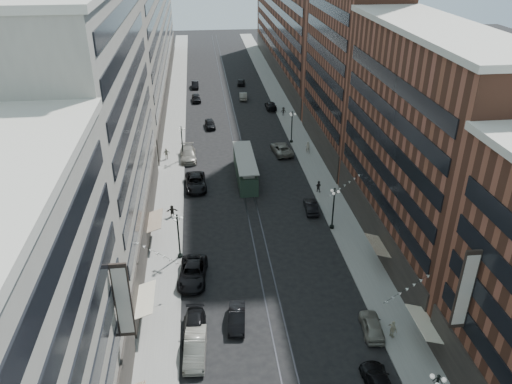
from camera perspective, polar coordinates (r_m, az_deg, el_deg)
name	(u,v)px	position (r m, az deg, el deg)	size (l,w,h in m)	color
ground	(238,145)	(85.42, -2.06, 5.36)	(220.00, 220.00, 0.00)	black
sidewalk_west	(175,127)	(94.62, -9.29, 7.35)	(4.00, 180.00, 0.15)	gray
sidewalk_east	(291,122)	(96.02, 4.05, 7.96)	(4.00, 180.00, 0.15)	gray
rail_west	(230,125)	(94.66, -3.00, 7.65)	(0.12, 180.00, 0.02)	#2D2D33
rail_east	(237,125)	(94.75, -2.15, 7.69)	(0.12, 180.00, 0.02)	#2D2D33
building_west_mid	(98,127)	(56.03, -17.61, 7.05)	(8.00, 36.00, 28.00)	gray
building_west_far	(146,30)	(116.86, -12.50, 17.58)	(8.00, 90.00, 26.00)	gray
building_east_mid	(421,149)	(56.04, 18.29, 4.73)	(8.00, 30.00, 24.00)	brown
building_east_tower	(353,18)	(79.03, 11.02, 18.90)	(8.00, 26.00, 42.00)	brown
building_east_far	(292,25)	(127.50, 4.09, 18.49)	(8.00, 72.00, 24.00)	brown
lamppost_sw_far	(178,235)	(55.37, -8.86, -4.83)	(1.03, 1.14, 5.52)	black
lamppost_sw_mid	(182,142)	(79.47, -8.45, 5.70)	(1.03, 1.14, 5.52)	black
lamppost_se_far	(333,207)	(60.66, 8.84, -1.70)	(1.03, 1.14, 5.52)	black
lamppost_se_mid	(292,126)	(85.44, 4.12, 7.54)	(1.03, 1.14, 5.52)	black
streetcar	(245,168)	(73.20, -1.25, 2.71)	(2.73, 12.34, 3.41)	#253B2D
car_1	(195,348)	(45.14, -6.98, -17.30)	(1.81, 5.18, 1.71)	gray
car_2	(193,273)	(53.21, -7.25, -9.17)	(2.82, 6.11, 1.70)	black
car_3	(379,383)	(43.60, 13.85, -20.41)	(2.04, 5.03, 1.46)	black
car_4	(372,325)	(48.15, 13.12, -14.64)	(1.76, 4.37, 1.49)	gray
car_5	(237,318)	(47.79, -2.21, -14.17)	(1.53, 4.39, 1.45)	black
pedestrian_2	(153,222)	(62.07, -11.64, -3.42)	(0.88, 0.48, 1.81)	black
pedestrian_4	(393,329)	(47.80, 15.36, -14.88)	(1.04, 0.47, 1.77)	beige
car_7	(196,182)	(71.21, -6.91, 1.11)	(2.88, 6.24, 1.73)	black
car_8	(188,154)	(80.38, -7.77, 4.31)	(2.49, 6.11, 1.77)	gray
car_9	(196,98)	(108.75, -6.84, 10.62)	(1.80, 4.46, 1.52)	black
car_10	(311,206)	(65.33, 6.29, -1.63)	(1.49, 4.26, 1.40)	black
car_11	(282,149)	(81.99, 2.94, 4.97)	(2.71, 5.89, 1.64)	gray
car_12	(271,105)	(103.37, 1.70, 9.87)	(2.04, 5.02, 1.46)	black
car_13	(210,124)	(93.37, -5.28, 7.75)	(1.74, 4.33, 1.48)	black
car_14	(243,96)	(109.49, -1.47, 10.92)	(1.59, 4.56, 1.50)	slate
pedestrian_5	(172,211)	(64.34, -9.56, -2.14)	(1.45, 0.42, 1.57)	black
pedestrian_6	(167,154)	(80.76, -10.19, 4.35)	(1.05, 0.48, 1.78)	#9E9983
pedestrian_7	(318,186)	(69.91, 7.14, 0.65)	(0.79, 0.43, 1.63)	black
pedestrian_8	(308,147)	(82.22, 5.93, 5.14)	(0.70, 0.46, 1.92)	#B8AE98
pedestrian_9	(283,111)	(99.14, 3.15, 9.20)	(1.08, 0.45, 1.68)	black
car_extra_0	(241,82)	(120.28, -1.72, 12.48)	(1.76, 4.38, 1.49)	black
car_extra_1	(195,85)	(118.74, -6.97, 12.08)	(1.57, 4.50, 1.48)	black
car_extra_2	(194,328)	(47.13, -7.07, -15.14)	(2.03, 5.00, 1.45)	black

